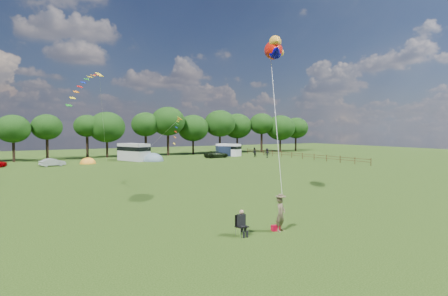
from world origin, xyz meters
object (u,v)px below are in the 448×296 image
car_d (216,154)px  walker_a (254,152)px  tent_greyblue (153,161)px  camp_chair (241,220)px  kite_flyer (281,214)px  walker_b (267,153)px  car_b (52,162)px  tent_orange (88,164)px  campervan_d (228,149)px  fish_kite (274,49)px  campervan_c (134,151)px

car_d → walker_a: (7.31, -2.38, 0.29)m
tent_greyblue → walker_a: (20.57, -1.64, 0.94)m
car_d → camp_chair: size_ratio=3.52×
kite_flyer → camp_chair: 2.38m
camp_chair → walker_b: (33.79, 41.86, 0.09)m
walker_a → camp_chair: bearing=40.3°
car_b → walker_a: size_ratio=1.75×
car_b → kite_flyer: 45.84m
car_d → tent_orange: car_d is taller
walker_a → walker_b: bearing=101.8°
tent_orange → walker_b: 32.89m
campervan_d → fish_kite: 49.23m
car_b → walker_b: 38.07m
walker_a → tent_orange: bearing=-17.4°
tent_greyblue → walker_b: walker_b is taller
campervan_c → fish_kite: size_ratio=1.63×
car_b → tent_orange: 5.68m
campervan_c → tent_orange: 8.51m
campervan_c → car_d: bearing=-116.4°
tent_greyblue → camp_chair: (-12.00, -46.10, 0.81)m
car_b → walker_a: bearing=-102.4°
kite_flyer → fish_kite: bearing=27.9°
kite_flyer → camp_chair: kite_flyer is taller
campervan_c → camp_chair: (-9.39, -48.57, -0.80)m
campervan_c → kite_flyer: 49.47m
fish_kite → campervan_d: bearing=2.8°
campervan_c → walker_b: campervan_c is taller
tent_orange → kite_flyer: kite_flyer is taller
kite_flyer → fish_kite: 14.32m
tent_greyblue → kite_flyer: 47.49m
campervan_d → kite_flyer: bearing=129.7°
car_d → fish_kite: (-17.47, -39.67, 11.16)m
tent_greyblue → walker_a: size_ratio=2.20×
campervan_c → tent_greyblue: size_ratio=1.59×
car_d → camp_chair: bearing=150.6°
car_d → walker_a: bearing=-109.1°
car_b → walker_b: walker_b is taller
campervan_c → walker_a: size_ratio=3.50×
walker_a → walker_b: (1.23, -2.59, -0.04)m
camp_chair → walker_a: bearing=44.0°
car_d → fish_kite: fish_kite is taller
campervan_d → walker_b: bearing=-175.7°
camp_chair → walker_b: walker_b is taller
tent_orange → kite_flyer: (1.08, -47.02, 0.93)m
fish_kite → campervan_c: bearing=27.9°
camp_chair → walker_b: size_ratio=0.75×
fish_kite → walker_b: fish_kite is taller
tent_greyblue → walker_a: walker_a is taller
tent_orange → walker_b: size_ratio=1.53×
tent_orange → campervan_d: bearing=6.5°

